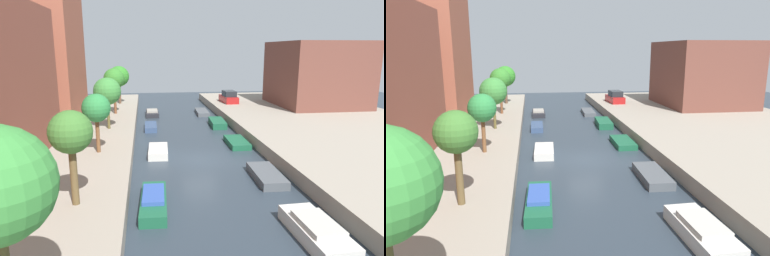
{
  "view_description": "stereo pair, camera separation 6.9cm",
  "coord_description": "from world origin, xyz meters",
  "views": [
    {
      "loc": [
        -3.98,
        -24.32,
        8.04
      ],
      "look_at": [
        -0.12,
        3.59,
        1.63
      ],
      "focal_mm": 32.13,
      "sensor_mm": 36.0,
      "label": 1
    },
    {
      "loc": [
        -3.91,
        -24.33,
        8.04
      ],
      "look_at": [
        -0.12,
        3.59,
        1.63
      ],
      "focal_mm": 32.13,
      "sensor_mm": 36.0,
      "label": 2
    }
  ],
  "objects": [
    {
      "name": "quay_right",
      "position": [
        15.0,
        0.0,
        0.5
      ],
      "size": [
        20.0,
        64.0,
        1.0
      ],
      "primitive_type": "cube",
      "color": "gray",
      "rests_on": "ground_plane"
    },
    {
      "name": "street_tree_3",
      "position": [
        -7.32,
        7.19,
        4.41
      ],
      "size": [
        2.47,
        2.47,
        4.67
      ],
      "color": "brown",
      "rests_on": "quay_left"
    },
    {
      "name": "ground_plane",
      "position": [
        0.0,
        0.0,
        0.0
      ],
      "size": [
        84.0,
        84.0,
        0.0
      ],
      "primitive_type": "plane",
      "color": "#28333D"
    },
    {
      "name": "moored_boat_left_2",
      "position": [
        -3.69,
        -7.58,
        0.34
      ],
      "size": [
        1.52,
        4.54,
        0.77
      ],
      "color": "#195638",
      "rests_on": "ground_plane"
    },
    {
      "name": "street_tree_4",
      "position": [
        -7.32,
        14.92,
        4.88
      ],
      "size": [
        2.31,
        2.31,
        5.09
      ],
      "color": "brown",
      "rests_on": "quay_left"
    },
    {
      "name": "street_tree_2",
      "position": [
        -7.32,
        -0.34,
        4.12
      ],
      "size": [
        1.97,
        1.97,
        4.15
      ],
      "color": "brown",
      "rests_on": "quay_left"
    },
    {
      "name": "parked_car",
      "position": [
        7.46,
        21.54,
        1.68
      ],
      "size": [
        1.92,
        4.21,
        1.63
      ],
      "color": "maroon",
      "rests_on": "quay_right"
    },
    {
      "name": "street_tree_1",
      "position": [
        -7.32,
        -8.81,
        4.39
      ],
      "size": [
        1.98,
        1.98,
        4.46
      ],
      "color": "brown",
      "rests_on": "quay_left"
    },
    {
      "name": "moored_boat_left_4",
      "position": [
        -3.46,
        10.68,
        0.26
      ],
      "size": [
        1.26,
        3.59,
        0.53
      ],
      "color": "#33476B",
      "rests_on": "ground_plane"
    },
    {
      "name": "moored_boat_right_3",
      "position": [
        3.81,
        3.61,
        0.23
      ],
      "size": [
        1.7,
        3.78,
        0.47
      ],
      "color": "#195638",
      "rests_on": "ground_plane"
    },
    {
      "name": "moored_boat_right_1",
      "position": [
        3.21,
        -11.66,
        0.4
      ],
      "size": [
        1.79,
        4.3,
        0.9
      ],
      "color": "beige",
      "rests_on": "ground_plane"
    },
    {
      "name": "moored_boat_right_5",
      "position": [
        3.25,
        18.65,
        0.24
      ],
      "size": [
        1.62,
        4.51,
        0.47
      ],
      "color": "#4C5156",
      "rests_on": "ground_plane"
    },
    {
      "name": "low_block_right",
      "position": [
        18.0,
        17.86,
        5.05
      ],
      "size": [
        10.0,
        11.46,
        8.11
      ],
      "primitive_type": "cube",
      "color": "brown",
      "rests_on": "quay_right"
    },
    {
      "name": "street_tree_5",
      "position": [
        -7.32,
        22.61,
        4.61
      ],
      "size": [
        2.7,
        2.7,
        4.99
      ],
      "color": "brown",
      "rests_on": "quay_left"
    },
    {
      "name": "moored_boat_right_2",
      "position": [
        3.54,
        -4.54,
        0.26
      ],
      "size": [
        1.77,
        4.07,
        0.52
      ],
      "color": "#4C5156",
      "rests_on": "ground_plane"
    },
    {
      "name": "moored_boat_left_5",
      "position": [
        -3.12,
        18.55,
        0.31
      ],
      "size": [
        1.56,
        4.11,
        0.71
      ],
      "color": "#232328",
      "rests_on": "ground_plane"
    },
    {
      "name": "moored_boat_right_4",
      "position": [
        3.73,
        11.37,
        0.33
      ],
      "size": [
        1.74,
        4.2,
        0.66
      ],
      "color": "#195638",
      "rests_on": "ground_plane"
    },
    {
      "name": "moored_boat_left_3",
      "position": [
        -3.07,
        1.66,
        0.29
      ],
      "size": [
        1.63,
        3.43,
        0.58
      ],
      "color": "beige",
      "rests_on": "ground_plane"
    }
  ]
}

